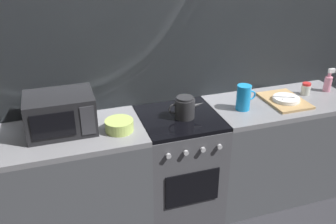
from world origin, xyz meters
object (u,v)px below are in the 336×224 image
Objects in this scene: mixing_bowl at (119,125)px; microwave at (60,113)px; kettle at (185,107)px; spray_bottle at (328,82)px; pitcher at (244,97)px; spice_jar at (306,89)px; dish_pile at (285,100)px; stove_unit at (179,166)px.

microwave is at bearing 161.62° from mixing_bowl.
spray_bottle is at bearing 3.64° from kettle.
pitcher reaches higher than spice_jar.
spray_bottle is (1.35, 0.09, -0.00)m from kettle.
kettle is 1.42× the size of mixing_bowl.
pitcher is 0.99× the size of spray_bottle.
pitcher is at bearing -178.40° from dish_pile.
spice_jar is at bearing 2.68° from stove_unit.
spray_bottle is (1.39, 0.06, 0.53)m from stove_unit.
microwave reaches higher than pitcher.
kettle is 2.71× the size of spice_jar.
spice_jar is 0.52× the size of spray_bottle.
pitcher reaches higher than dish_pile.
microwave is 0.89m from kettle.
mixing_bowl is 1.64m from spice_jar.
kettle is 1.36m from spray_bottle.
spice_jar is (0.25, 0.08, 0.03)m from dish_pile.
stove_unit is 1.49m from spray_bottle.
kettle is 0.88m from dish_pile.
kettle is 1.42× the size of pitcher.
mixing_bowl is 1.87m from spray_bottle.
microwave is 0.41m from mixing_bowl.
spray_bottle is at bearing 4.14° from mixing_bowl.
pitcher is 1.90× the size of spice_jar.
kettle is at bearing 178.73° from pitcher.
spray_bottle is at bearing 1.54° from spice_jar.
spray_bottle reaches higher than spice_jar.
mixing_bowl is at bearing -174.52° from kettle.
microwave is 1.77m from dish_pile.
stove_unit is 0.75m from pitcher.
dish_pile is at bearing -162.59° from spice_jar.
mixing_bowl is at bearing -177.97° from dish_pile.
mixing_bowl is 0.99× the size of spray_bottle.
pitcher is at bearing -3.69° from microwave.
stove_unit is at bearing 175.93° from pitcher.
pitcher is at bearing -1.27° from kettle.
pitcher is 0.88m from spray_bottle.
microwave is 1.15× the size of dish_pile.
mixing_bowl is 1.38m from dish_pile.
spice_jar is (0.65, 0.09, -0.05)m from pitcher.
mixing_bowl is 1.90× the size of spice_jar.
spray_bottle reaches higher than pitcher.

